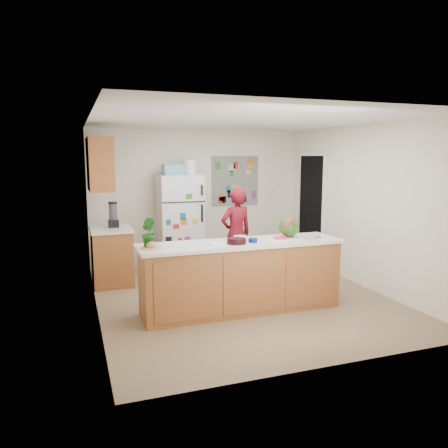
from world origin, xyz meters
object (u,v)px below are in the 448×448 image
object	(u,v)px
refrigerator	(179,222)
watermelon	(289,227)
person	(236,234)
cherry_bowl	(236,241)

from	to	relation	value
refrigerator	watermelon	xyz separation A→B (m)	(0.97, -2.31, 0.22)
refrigerator	person	bearing A→B (deg)	-54.10
refrigerator	watermelon	size ratio (longest dim) A/B	6.20
person	cherry_bowl	size ratio (longest dim) A/B	6.38
refrigerator	cherry_bowl	size ratio (longest dim) A/B	7.14
person	cherry_bowl	bearing A→B (deg)	59.99
watermelon	cherry_bowl	size ratio (longest dim) A/B	1.15
person	watermelon	bearing A→B (deg)	91.76
person	cherry_bowl	distance (m)	1.60
refrigerator	cherry_bowl	bearing A→B (deg)	-86.57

